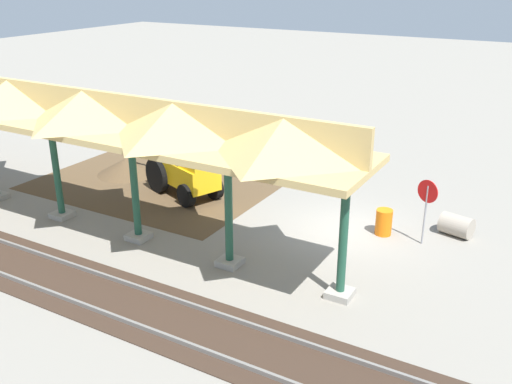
{
  "coord_description": "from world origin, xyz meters",
  "views": [
    {
      "loc": [
        -6.2,
        17.1,
        8.51
      ],
      "look_at": [
        2.5,
        1.92,
        1.6
      ],
      "focal_mm": 40.0,
      "sensor_mm": 36.0,
      "label": 1
    }
  ],
  "objects_px": {
    "backhoe": "(182,164)",
    "concrete_pipe": "(456,225)",
    "traffic_barrel": "(384,222)",
    "stop_sign": "(427,199)"
  },
  "relations": [
    {
      "from": "stop_sign",
      "to": "backhoe",
      "type": "height_order",
      "value": "backhoe"
    },
    {
      "from": "concrete_pipe",
      "to": "stop_sign",
      "type": "bearing_deg",
      "value": 55.82
    },
    {
      "from": "backhoe",
      "to": "traffic_barrel",
      "type": "relative_size",
      "value": 5.89
    },
    {
      "from": "backhoe",
      "to": "concrete_pipe",
      "type": "height_order",
      "value": "backhoe"
    },
    {
      "from": "concrete_pipe",
      "to": "backhoe",
      "type": "bearing_deg",
      "value": 8.03
    },
    {
      "from": "concrete_pipe",
      "to": "traffic_barrel",
      "type": "relative_size",
      "value": 1.31
    },
    {
      "from": "concrete_pipe",
      "to": "traffic_barrel",
      "type": "distance_m",
      "value": 2.46
    },
    {
      "from": "backhoe",
      "to": "concrete_pipe",
      "type": "xyz_separation_m",
      "value": [
        -10.37,
        -1.46,
        -0.9
      ]
    },
    {
      "from": "traffic_barrel",
      "to": "backhoe",
      "type": "bearing_deg",
      "value": 2.13
    },
    {
      "from": "stop_sign",
      "to": "traffic_barrel",
      "type": "bearing_deg",
      "value": -2.34
    }
  ]
}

